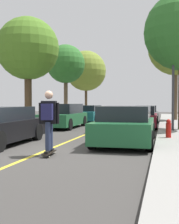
% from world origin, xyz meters
% --- Properties ---
extents(ground, '(80.00, 80.00, 0.00)m').
position_xyz_m(ground, '(0.00, 0.00, 0.00)').
color(ground, '#3D3A38').
extents(center_line, '(0.12, 39.20, 0.01)m').
position_xyz_m(center_line, '(0.00, 4.00, 0.00)').
color(center_line, gold).
rests_on(center_line, ground).
extents(parked_car_left_near, '(1.87, 4.50, 1.40)m').
position_xyz_m(parked_car_left_near, '(-2.17, 8.26, 0.69)').
color(parked_car_left_near, '#1E5B33').
rests_on(parked_car_left_near, ground).
extents(parked_car_left_far, '(2.04, 4.62, 1.27)m').
position_xyz_m(parked_car_left_far, '(-2.17, 13.82, 0.64)').
color(parked_car_left_far, '#196066').
rests_on(parked_car_left_far, ground).
extents(parked_car_right_nearest, '(2.05, 4.60, 1.35)m').
position_xyz_m(parked_car_right_nearest, '(2.17, 2.44, 0.67)').
color(parked_car_right_nearest, '#1E5B33').
rests_on(parked_car_right_nearest, ground).
extents(parked_car_right_near, '(2.02, 4.40, 1.29)m').
position_xyz_m(parked_car_right_near, '(2.17, 9.41, 0.64)').
color(parked_car_right_near, maroon).
rests_on(parked_car_right_near, ground).
extents(parked_car_right_far, '(1.92, 4.34, 1.25)m').
position_xyz_m(parked_car_right_far, '(2.17, 14.88, 0.63)').
color(parked_car_right_far, white).
rests_on(parked_car_right_far, ground).
extents(street_tree_left_nearest, '(3.72, 3.72, 6.42)m').
position_xyz_m(street_tree_left_nearest, '(-4.39, 8.14, 4.66)').
color(street_tree_left_nearest, '#4C3823').
rests_on(street_tree_left_nearest, sidewalk_left).
extents(street_tree_left_near, '(3.17, 3.17, 6.12)m').
position_xyz_m(street_tree_left_near, '(-4.39, 15.17, 4.64)').
color(street_tree_left_near, brown).
rests_on(street_tree_left_near, sidewalk_left).
extents(street_tree_left_far, '(4.17, 4.17, 6.73)m').
position_xyz_m(street_tree_left_far, '(-4.39, 21.77, 4.77)').
color(street_tree_left_far, '#4C3823').
rests_on(street_tree_left_far, sidewalk_left).
extents(street_tree_right_near, '(4.34, 4.34, 7.80)m').
position_xyz_m(street_tree_right_near, '(4.39, 15.74, 5.75)').
color(street_tree_right_near, brown).
rests_on(street_tree_right_near, sidewalk_right).
extents(fire_hydrant, '(0.20, 0.20, 0.70)m').
position_xyz_m(fire_hydrant, '(3.67, 3.43, 0.49)').
color(fire_hydrant, '#B2140F').
rests_on(fire_hydrant, sidewalk_right).
extents(streetlamp, '(0.36, 0.24, 5.13)m').
position_xyz_m(streetlamp, '(3.92, 6.65, 3.10)').
color(streetlamp, '#38383D').
rests_on(streetlamp, sidewalk_right).
extents(skateboard, '(0.32, 0.86, 0.10)m').
position_xyz_m(skateboard, '(0.42, -0.55, 0.09)').
color(skateboard, black).
rests_on(skateboard, ground).
extents(skateboarder, '(0.59, 0.71, 1.69)m').
position_xyz_m(skateboarder, '(0.42, -0.59, 1.06)').
color(skateboarder, black).
rests_on(skateboarder, skateboard).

